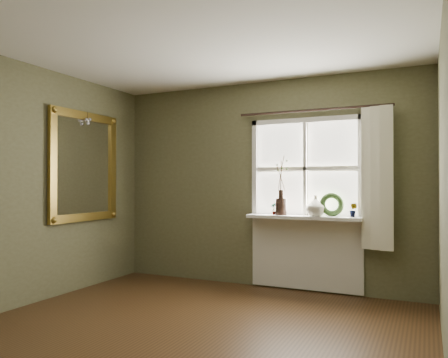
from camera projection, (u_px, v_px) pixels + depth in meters
floor at (167, 346)px, 3.49m from camera, size 4.50×4.50×0.00m
ceiling at (168, 23)px, 3.52m from camera, size 4.50×4.50×0.00m
wall_back at (265, 184)px, 5.59m from camera, size 4.00×0.10×2.60m
window_frame at (305, 169)px, 5.29m from camera, size 1.36×0.06×1.24m
window_sill at (303, 217)px, 5.19m from camera, size 1.36×0.26×0.04m
window_apron at (306, 253)px, 5.28m from camera, size 1.36×0.04×0.88m
dark_jug at (281, 206)px, 5.31m from camera, size 0.14×0.14×0.21m
cream_vase at (316, 206)px, 5.13m from camera, size 0.29×0.29×0.24m
wreath at (332, 207)px, 5.09m from camera, size 0.31×0.23×0.29m
potted_plant_left at (274, 209)px, 5.35m from camera, size 0.09×0.08×0.15m
potted_plant_right at (353, 210)px, 4.94m from camera, size 0.11×0.10×0.16m
curtain at (377, 178)px, 4.85m from camera, size 0.36×0.12×1.59m
curtain_rod at (312, 110)px, 5.21m from camera, size 1.84×0.03×0.03m
gilt_mirror at (85, 166)px, 5.41m from camera, size 0.10×1.13×1.35m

